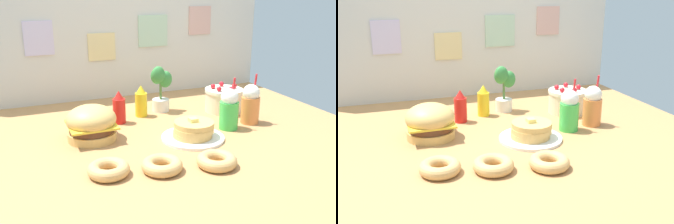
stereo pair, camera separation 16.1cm
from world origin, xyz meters
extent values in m
cube|color=#B27F4C|center=(0.00, 0.00, -0.01)|extent=(2.45, 2.16, 0.02)
cube|color=beige|center=(0.00, 1.07, 0.41)|extent=(2.45, 0.03, 0.82)
cube|color=silver|center=(-0.66, 1.05, 0.51)|extent=(0.21, 0.01, 0.25)
cube|color=beige|center=(-0.19, 1.05, 0.42)|extent=(0.22, 0.01, 0.21)
cube|color=#B2D1B2|center=(0.24, 1.05, 0.53)|extent=(0.25, 0.01, 0.25)
cube|color=#D8A599|center=(0.67, 1.05, 0.60)|extent=(0.21, 0.01, 0.24)
cylinder|color=#DBA859|center=(-0.48, 0.20, 0.03)|extent=(0.29, 0.29, 0.05)
cylinder|color=#59331E|center=(-0.48, 0.20, 0.07)|extent=(0.27, 0.27, 0.04)
cube|color=yellow|center=(-0.48, 0.20, 0.10)|extent=(0.28, 0.28, 0.01)
ellipsoid|color=#E5B260|center=(-0.48, 0.20, 0.13)|extent=(0.30, 0.30, 0.17)
cylinder|color=white|center=(0.08, -0.03, 0.01)|extent=(0.38, 0.38, 0.02)
cylinder|color=#E0AD5B|center=(0.08, -0.03, 0.03)|extent=(0.24, 0.24, 0.03)
cylinder|color=#E0AD5B|center=(0.08, -0.03, 0.06)|extent=(0.24, 0.24, 0.03)
cylinder|color=#E0AD5B|center=(0.08, -0.03, 0.10)|extent=(0.24, 0.24, 0.03)
cube|color=#F7E072|center=(0.08, -0.03, 0.12)|extent=(0.05, 0.05, 0.02)
cylinder|color=beige|center=(0.53, 0.38, 0.07)|extent=(0.27, 0.27, 0.15)
cylinder|color=#F4EACC|center=(0.53, 0.38, 0.16)|extent=(0.28, 0.28, 0.02)
sphere|color=red|center=(0.61, 0.37, 0.19)|extent=(0.04, 0.04, 0.04)
sphere|color=red|center=(0.55, 0.46, 0.19)|extent=(0.04, 0.04, 0.04)
sphere|color=red|center=(0.46, 0.42, 0.19)|extent=(0.04, 0.04, 0.04)
sphere|color=red|center=(0.46, 0.34, 0.19)|extent=(0.04, 0.04, 0.04)
sphere|color=red|center=(0.54, 0.30, 0.19)|extent=(0.04, 0.04, 0.04)
cylinder|color=red|center=(-0.25, 0.43, 0.08)|extent=(0.09, 0.09, 0.17)
cone|color=red|center=(-0.25, 0.43, 0.20)|extent=(0.07, 0.07, 0.06)
cylinder|color=yellow|center=(-0.06, 0.51, 0.08)|extent=(0.09, 0.09, 0.17)
cone|color=yellow|center=(-0.06, 0.51, 0.20)|extent=(0.07, 0.07, 0.06)
cylinder|color=green|center=(0.37, 0.05, 0.09)|extent=(0.12, 0.12, 0.18)
sphere|color=white|center=(0.37, 0.05, 0.21)|extent=(0.11, 0.11, 0.11)
cylinder|color=red|center=(0.40, 0.05, 0.25)|extent=(0.01, 0.03, 0.18)
cylinder|color=orange|center=(0.56, 0.09, 0.09)|extent=(0.12, 0.12, 0.18)
sphere|color=white|center=(0.56, 0.09, 0.21)|extent=(0.11, 0.11, 0.11)
cylinder|color=red|center=(0.59, 0.09, 0.25)|extent=(0.01, 0.04, 0.18)
torus|color=tan|center=(-0.51, -0.29, 0.03)|extent=(0.21, 0.21, 0.06)
torus|color=#F2E5C6|center=(-0.51, -0.29, 0.04)|extent=(0.20, 0.20, 0.05)
torus|color=tan|center=(-0.26, -0.35, 0.03)|extent=(0.21, 0.21, 0.06)
torus|color=#D89ED8|center=(-0.26, -0.35, 0.04)|extent=(0.20, 0.20, 0.05)
torus|color=tan|center=(0.02, -0.41, 0.03)|extent=(0.21, 0.21, 0.06)
torus|color=#8CCC8C|center=(0.02, -0.41, 0.04)|extent=(0.20, 0.20, 0.05)
cylinder|color=white|center=(0.11, 0.56, 0.04)|extent=(0.12, 0.12, 0.09)
cylinder|color=#4C7238|center=(0.11, 0.56, 0.17)|extent=(0.02, 0.02, 0.16)
ellipsoid|color=#38843D|center=(0.15, 0.57, 0.24)|extent=(0.10, 0.07, 0.12)
ellipsoid|color=#38843D|center=(0.10, 0.60, 0.26)|extent=(0.10, 0.07, 0.12)
ellipsoid|color=#38843D|center=(0.08, 0.54, 0.28)|extent=(0.10, 0.07, 0.12)
camera|label=1|loc=(-0.92, -2.00, 0.89)|focal=41.86mm
camera|label=2|loc=(-0.77, -2.06, 0.89)|focal=41.86mm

